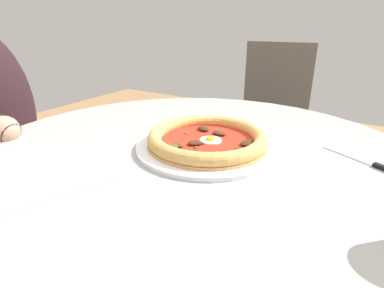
% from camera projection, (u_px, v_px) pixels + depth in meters
% --- Properties ---
extents(dining_table, '(1.02, 1.02, 0.74)m').
position_uv_depth(dining_table, '(193.00, 201.00, 0.71)').
color(dining_table, '#999993').
rests_on(dining_table, ground).
extents(pizza_on_plate, '(0.32, 0.32, 0.04)m').
position_uv_depth(pizza_on_plate, '(207.00, 141.00, 0.69)').
color(pizza_on_plate, white).
rests_on(pizza_on_plate, dining_table).
extents(steak_knife, '(0.10, 0.18, 0.01)m').
position_uv_depth(steak_knife, '(380.00, 167.00, 0.60)').
color(steak_knife, silver).
rests_on(steak_knife, dining_table).
extents(fork_utensil, '(0.18, 0.07, 0.00)m').
position_uv_depth(fork_utensil, '(64.00, 194.00, 0.52)').
color(fork_utensil, '#BCBCC1').
rests_on(fork_utensil, dining_table).
extents(cafe_chair_spare_near, '(0.44, 0.44, 0.90)m').
position_uv_depth(cafe_chair_spare_near, '(271.00, 116.00, 1.63)').
color(cafe_chair_spare_near, '#504A45').
rests_on(cafe_chair_spare_near, ground).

